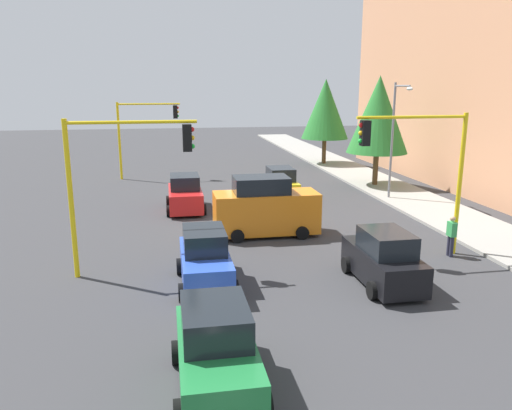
# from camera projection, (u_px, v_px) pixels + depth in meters

# --- Properties ---
(ground_plane) EXTENTS (120.00, 120.00, 0.00)m
(ground_plane) POSITION_uv_depth(u_px,v_px,m) (252.00, 224.00, 25.36)
(ground_plane) COLOR #353538
(sidewalk_kerb) EXTENTS (80.00, 4.00, 0.15)m
(sidewalk_kerb) POSITION_uv_depth(u_px,v_px,m) (401.00, 194.00, 31.93)
(sidewalk_kerb) COLOR gray
(sidewalk_kerb) RESTS_ON ground
(lane_arrow_near) EXTENTS (2.40, 1.10, 1.10)m
(lane_arrow_near) POSITION_uv_depth(u_px,v_px,m) (215.00, 339.00, 13.82)
(lane_arrow_near) COLOR silver
(lane_arrow_near) RESTS_ON ground
(apartment_block) EXTENTS (25.73, 9.30, 16.16)m
(apartment_block) POSITION_uv_depth(u_px,v_px,m) (488.00, 67.00, 35.38)
(apartment_block) COLOR tan
(apartment_block) RESTS_ON ground
(traffic_signal_far_right) EXTENTS (0.36, 4.59, 5.65)m
(traffic_signal_far_right) POSITION_uv_depth(u_px,v_px,m) (144.00, 125.00, 36.86)
(traffic_signal_far_right) COLOR yellow
(traffic_signal_far_right) RESTS_ON ground
(traffic_signal_near_right) EXTENTS (0.36, 4.59, 5.72)m
(traffic_signal_near_right) POSITION_uv_depth(u_px,v_px,m) (121.00, 166.00, 17.70)
(traffic_signal_near_right) COLOR yellow
(traffic_signal_near_right) RESTS_ON ground
(traffic_signal_near_left) EXTENTS (0.36, 4.59, 5.79)m
(traffic_signal_near_left) POSITION_uv_depth(u_px,v_px,m) (421.00, 157.00, 19.64)
(traffic_signal_near_left) COLOR yellow
(traffic_signal_near_left) RESTS_ON ground
(street_lamp_curbside) EXTENTS (2.15, 0.28, 7.00)m
(street_lamp_curbside) POSITION_uv_depth(u_px,v_px,m) (396.00, 129.00, 29.38)
(street_lamp_curbside) COLOR slate
(street_lamp_curbside) RESTS_ON ground
(tree_roadside_far) EXTENTS (4.05, 4.05, 7.40)m
(tree_roadside_far) POSITION_uv_depth(u_px,v_px,m) (325.00, 109.00, 43.09)
(tree_roadside_far) COLOR brown
(tree_roadside_far) RESTS_ON ground
(tree_roadside_mid) EXTENTS (4.10, 4.10, 7.49)m
(tree_roadside_mid) POSITION_uv_depth(u_px,v_px,m) (378.00, 115.00, 33.59)
(tree_roadside_mid) COLOR brown
(tree_roadside_mid) RESTS_ON ground
(delivery_van_orange) EXTENTS (2.22, 4.80, 2.77)m
(delivery_van_orange) POSITION_uv_depth(u_px,v_px,m) (265.00, 208.00, 23.20)
(delivery_van_orange) COLOR orange
(delivery_van_orange) RESTS_ON ground
(car_blue) EXTENTS (3.95, 1.94, 1.98)m
(car_blue) POSITION_uv_depth(u_px,v_px,m) (205.00, 260.00, 17.41)
(car_blue) COLOR blue
(car_blue) RESTS_ON ground
(car_yellow) EXTENTS (3.81, 2.00, 1.98)m
(car_yellow) POSITION_uv_depth(u_px,v_px,m) (280.00, 185.00, 30.74)
(car_yellow) COLOR yellow
(car_yellow) RESTS_ON ground
(car_red) EXTENTS (3.98, 2.11, 1.98)m
(car_red) POSITION_uv_depth(u_px,v_px,m) (185.00, 194.00, 27.94)
(car_red) COLOR red
(car_red) RESTS_ON ground
(car_black) EXTENTS (3.92, 1.96, 1.98)m
(car_black) POSITION_uv_depth(u_px,v_px,m) (384.00, 260.00, 17.47)
(car_black) COLOR black
(car_black) RESTS_ON ground
(car_green) EXTENTS (3.95, 2.03, 1.98)m
(car_green) POSITION_uv_depth(u_px,v_px,m) (216.00, 352.00, 11.43)
(car_green) COLOR #1E7238
(car_green) RESTS_ON ground
(pedestrian_crossing) EXTENTS (0.40, 0.24, 1.70)m
(pedestrian_crossing) POSITION_uv_depth(u_px,v_px,m) (451.00, 235.00, 20.35)
(pedestrian_crossing) COLOR #262638
(pedestrian_crossing) RESTS_ON ground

